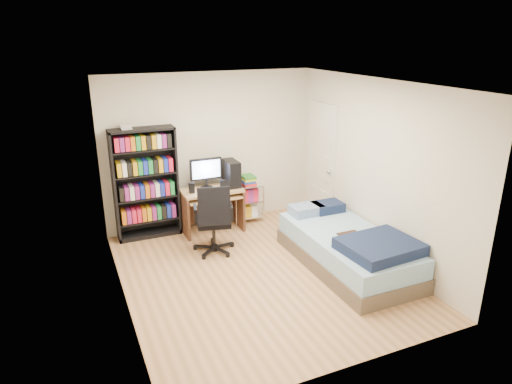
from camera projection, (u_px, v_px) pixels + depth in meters
name	position (u px, v px, depth m)	size (l,w,h in m)	color
room	(260.00, 185.00, 5.72)	(3.58, 4.08, 2.58)	tan
media_shelf	(146.00, 182.00, 7.00)	(0.97, 0.32, 1.80)	black
computer_desk	(216.00, 191.00, 7.33)	(0.95, 0.55, 1.20)	tan
office_chair	(214.00, 231.00, 6.62)	(0.76, 0.76, 1.06)	black
wire_cart	(247.00, 192.00, 7.70)	(0.53, 0.40, 0.80)	white
bed	(348.00, 248.00, 6.24)	(1.08, 2.16, 0.62)	brown
door	(321.00, 163.00, 7.62)	(0.12, 0.80, 2.00)	silver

